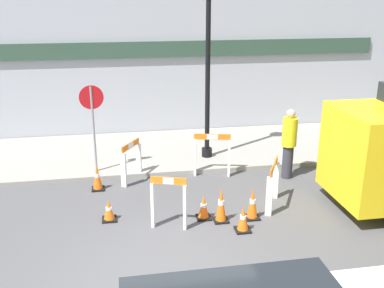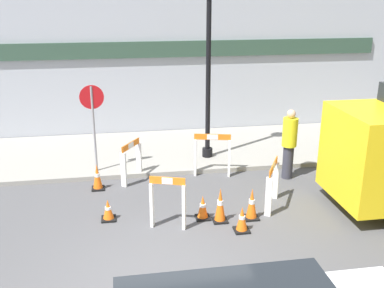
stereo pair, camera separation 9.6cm
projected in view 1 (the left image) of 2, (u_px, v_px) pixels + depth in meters
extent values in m
plane|color=#4C4C4F|center=(158.00, 286.00, 7.28)|extent=(60.00, 60.00, 0.00)
cube|color=gray|center=(136.00, 152.00, 13.16)|extent=(18.00, 3.65, 0.12)
cube|color=#A3A8B2|center=(130.00, 51.00, 14.07)|extent=(18.00, 0.12, 5.50)
cube|color=#2D4738|center=(130.00, 50.00, 13.95)|extent=(16.20, 0.10, 0.50)
cylinder|color=black|center=(207.00, 152.00, 12.63)|extent=(0.29, 0.29, 0.24)
cylinder|color=black|center=(208.00, 80.00, 11.97)|extent=(0.13, 0.13, 4.32)
cylinder|color=gray|center=(94.00, 130.00, 11.28)|extent=(0.06, 0.06, 2.21)
cylinder|color=red|center=(91.00, 97.00, 11.01)|extent=(0.60, 0.07, 0.60)
cube|color=white|center=(153.00, 205.00, 8.97)|extent=(0.10, 0.14, 0.95)
cube|color=white|center=(185.00, 207.00, 8.88)|extent=(0.10, 0.14, 0.95)
cube|color=orange|center=(168.00, 181.00, 8.75)|extent=(0.68, 0.25, 0.15)
cube|color=white|center=(168.00, 181.00, 8.75)|extent=(0.21, 0.10, 0.14)
cube|color=white|center=(269.00, 197.00, 9.43)|extent=(0.14, 0.12, 0.88)
cube|color=white|center=(276.00, 180.00, 10.24)|extent=(0.14, 0.12, 0.88)
cube|color=orange|center=(274.00, 166.00, 9.67)|extent=(0.48, 0.86, 0.15)
cube|color=white|center=(274.00, 166.00, 9.67)|extent=(0.16, 0.27, 0.14)
cube|color=white|center=(229.00, 158.00, 11.46)|extent=(0.09, 0.14, 0.98)
cube|color=white|center=(195.00, 157.00, 11.51)|extent=(0.09, 0.14, 0.98)
cube|color=orange|center=(212.00, 137.00, 11.30)|extent=(0.91, 0.24, 0.15)
cube|color=white|center=(212.00, 137.00, 11.30)|extent=(0.28, 0.09, 0.14)
cube|color=white|center=(139.00, 160.00, 11.50)|extent=(0.14, 0.12, 0.88)
cube|color=white|center=(124.00, 170.00, 10.83)|extent=(0.14, 0.12, 0.88)
cube|color=orange|center=(130.00, 145.00, 11.00)|extent=(0.45, 0.70, 0.15)
cube|color=white|center=(130.00, 145.00, 11.00)|extent=(0.16, 0.22, 0.14)
cube|color=black|center=(221.00, 220.00, 9.33)|extent=(0.30, 0.30, 0.04)
cone|color=orange|center=(221.00, 204.00, 9.21)|extent=(0.23, 0.22, 0.71)
cylinder|color=white|center=(221.00, 202.00, 9.20)|extent=(0.13, 0.13, 0.10)
cube|color=black|center=(252.00, 217.00, 9.45)|extent=(0.30, 0.30, 0.04)
cone|color=orange|center=(253.00, 203.00, 9.34)|extent=(0.22, 0.22, 0.65)
cylinder|color=white|center=(253.00, 201.00, 9.33)|extent=(0.13, 0.13, 0.09)
cube|color=black|center=(243.00, 230.00, 8.95)|extent=(0.30, 0.30, 0.04)
cone|color=orange|center=(243.00, 218.00, 8.86)|extent=(0.23, 0.23, 0.49)
cylinder|color=white|center=(243.00, 217.00, 8.86)|extent=(0.13, 0.13, 0.07)
cube|color=black|center=(109.00, 219.00, 9.37)|extent=(0.30, 0.30, 0.04)
cone|color=orange|center=(109.00, 209.00, 9.30)|extent=(0.23, 0.22, 0.42)
cylinder|color=white|center=(109.00, 208.00, 9.29)|extent=(0.13, 0.13, 0.06)
cube|color=black|center=(204.00, 217.00, 9.44)|extent=(0.30, 0.30, 0.04)
cone|color=orange|center=(204.00, 206.00, 9.36)|extent=(0.23, 0.22, 0.48)
cylinder|color=white|center=(204.00, 205.00, 9.35)|extent=(0.13, 0.13, 0.07)
cube|color=black|center=(98.00, 189.00, 10.81)|extent=(0.30, 0.30, 0.04)
cone|color=orange|center=(97.00, 176.00, 10.71)|extent=(0.23, 0.22, 0.60)
cylinder|color=white|center=(97.00, 175.00, 10.70)|extent=(0.13, 0.13, 0.08)
cylinder|color=#33333D|center=(287.00, 162.00, 11.39)|extent=(0.30, 0.30, 0.86)
cylinder|color=yellow|center=(290.00, 132.00, 11.14)|extent=(0.42, 0.42, 0.72)
sphere|color=#DBAD89|center=(291.00, 114.00, 10.99)|extent=(0.25, 0.25, 0.22)
cylinder|color=black|center=(356.00, 178.00, 10.73)|extent=(0.60, 0.18, 0.60)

